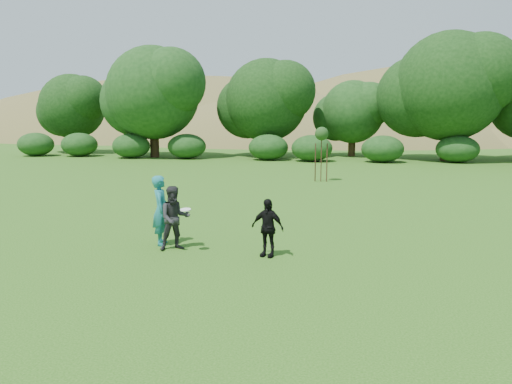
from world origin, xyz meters
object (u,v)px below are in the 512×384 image
at_px(sapling, 322,135).
at_px(player_teal, 161,210).
at_px(player_black, 267,228).
at_px(player_grey, 175,218).

bearing_deg(sapling, player_teal, -104.22).
bearing_deg(player_teal, player_black, -119.23).
distance_m(player_teal, player_grey, 0.71).
xyz_separation_m(player_teal, player_grey, (0.54, -0.44, -0.10)).
xyz_separation_m(player_grey, player_black, (2.44, -0.17, -0.11)).
relative_size(player_grey, sapling, 0.58).
relative_size(player_black, sapling, 0.51).
height_order(player_teal, player_black, player_teal).
bearing_deg(player_teal, player_grey, -146.93).
height_order(player_teal, sapling, sapling).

